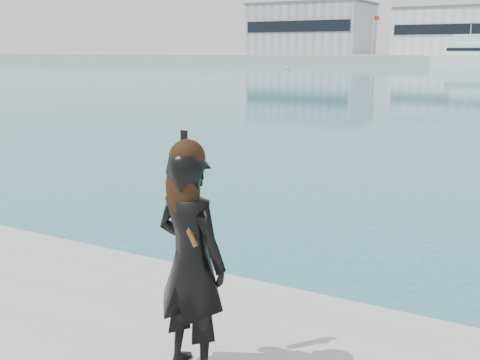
# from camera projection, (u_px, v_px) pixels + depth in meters

# --- Properties ---
(warehouse_grey_left) EXTENTS (26.52, 16.36, 11.50)m
(warehouse_grey_left) POSITION_uv_depth(u_px,v_px,m) (311.00, 29.00, 138.91)
(warehouse_grey_left) COLOR gray
(warehouse_grey_left) RESTS_ON far_quay
(warehouse_white) EXTENTS (24.48, 15.35, 9.50)m
(warehouse_white) POSITION_uv_depth(u_px,v_px,m) (460.00, 31.00, 122.93)
(warehouse_white) COLOR silver
(warehouse_white) RESTS_ON far_quay
(flagpole_left) EXTENTS (1.28, 0.16, 8.00)m
(flagpole_left) POSITION_uv_depth(u_px,v_px,m) (373.00, 32.00, 124.89)
(flagpole_left) COLOR silver
(flagpole_left) RESTS_ON far_quay
(motor_yacht) EXTENTS (16.20, 5.55, 7.43)m
(motor_yacht) POSITION_uv_depth(u_px,v_px,m) (477.00, 55.00, 105.68)
(motor_yacht) COLOR white
(motor_yacht) RESTS_ON ground
(buoy_far) EXTENTS (0.50, 0.50, 0.50)m
(buoy_far) POSITION_uv_depth(u_px,v_px,m) (288.00, 70.00, 94.29)
(buoy_far) COLOR #FFE80D
(buoy_far) RESTS_ON ground
(woman) EXTENTS (0.66, 0.48, 1.75)m
(woman) POSITION_uv_depth(u_px,v_px,m) (191.00, 255.00, 4.30)
(woman) COLOR black
(woman) RESTS_ON near_quay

